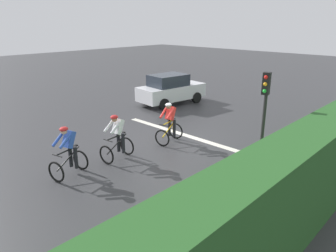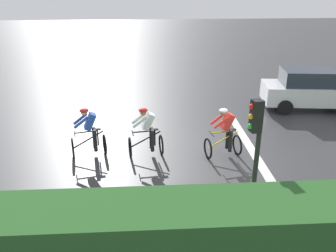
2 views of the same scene
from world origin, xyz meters
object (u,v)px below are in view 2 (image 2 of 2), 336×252
object	(u,v)px
cyclist_lead	(89,133)
cyclist_second	(147,133)
cyclist_mid	(225,134)
traffic_light_near_crossing	(254,153)
car_white	(310,89)

from	to	relation	value
cyclist_lead	cyclist_second	world-z (taller)	same
cyclist_second	cyclist_mid	distance (m)	2.50
cyclist_lead	traffic_light_near_crossing	xyz separation A→B (m)	(-4.46, -3.98, 1.43)
cyclist_second	traffic_light_near_crossing	world-z (taller)	traffic_light_near_crossing
cyclist_mid	traffic_light_near_crossing	distance (m)	4.42
cyclist_second	traffic_light_near_crossing	xyz separation A→B (m)	(-4.36, -2.14, 1.43)
cyclist_second	cyclist_mid	size ratio (longest dim) A/B	1.00
cyclist_second	car_white	distance (m)	8.28
cyclist_second	cyclist_mid	world-z (taller)	same
cyclist_lead	cyclist_second	distance (m)	1.85
cyclist_lead	car_white	size ratio (longest dim) A/B	0.39
cyclist_mid	car_white	distance (m)	6.37
cyclist_second	traffic_light_near_crossing	size ratio (longest dim) A/B	0.50
car_white	traffic_light_near_crossing	distance (m)	9.97
cyclist_lead	cyclist_mid	world-z (taller)	same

